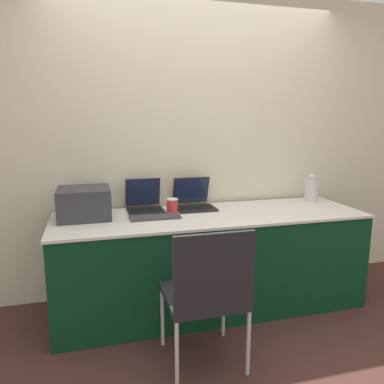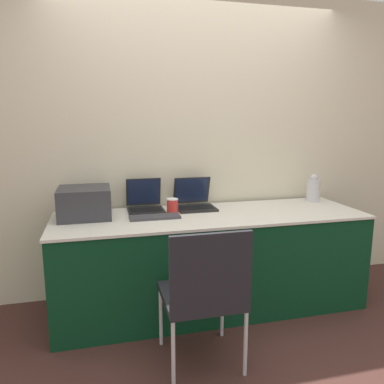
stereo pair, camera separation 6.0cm
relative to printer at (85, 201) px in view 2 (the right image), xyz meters
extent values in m
plane|color=#472823|center=(0.97, -0.51, -0.91)|extent=(14.00, 14.00, 0.00)
cube|color=beige|center=(0.97, 0.31, 0.39)|extent=(8.00, 0.05, 2.60)
cube|color=#0C381E|center=(0.97, -0.14, -0.53)|extent=(2.45, 0.75, 0.77)
cube|color=silver|center=(0.97, -0.14, -0.14)|extent=(2.47, 0.77, 0.02)
cube|color=#333338|center=(0.00, 0.00, -0.01)|extent=(0.39, 0.37, 0.23)
cube|color=#51565B|center=(0.00, -0.03, 0.09)|extent=(0.31, 0.28, 0.04)
cube|color=black|center=(0.48, 0.07, -0.12)|extent=(0.29, 0.24, 0.02)
cube|color=black|center=(0.48, 0.06, -0.11)|extent=(0.26, 0.13, 0.00)
cube|color=black|center=(0.48, 0.22, 0.01)|extent=(0.29, 0.06, 0.24)
cube|color=#192342|center=(0.48, 0.21, 0.01)|extent=(0.26, 0.05, 0.22)
cube|color=black|center=(0.90, 0.04, -0.12)|extent=(0.32, 0.25, 0.02)
cube|color=black|center=(0.90, 0.03, -0.11)|extent=(0.28, 0.14, 0.00)
cube|color=black|center=(0.90, 0.21, 0.01)|extent=(0.32, 0.09, 0.24)
cube|color=#192342|center=(0.90, 0.20, 0.01)|extent=(0.29, 0.07, 0.21)
cube|color=#3D3D42|center=(0.52, -0.16, -0.12)|extent=(0.38, 0.14, 0.02)
cylinder|color=red|center=(0.68, -0.02, -0.07)|extent=(0.09, 0.09, 0.11)
cylinder|color=white|center=(0.68, -0.02, -0.01)|extent=(0.09, 0.09, 0.01)
cylinder|color=silver|center=(2.02, 0.08, -0.02)|extent=(0.12, 0.12, 0.21)
sphere|color=silver|center=(2.02, 0.08, 0.10)|extent=(0.06, 0.06, 0.06)
cube|color=black|center=(0.70, -0.81, -0.47)|extent=(0.48, 0.47, 0.04)
cube|color=black|center=(0.70, -1.03, -0.22)|extent=(0.48, 0.03, 0.46)
cylinder|color=silver|center=(0.48, -0.59, -0.70)|extent=(0.02, 0.02, 0.42)
cylinder|color=silver|center=(0.92, -0.59, -0.70)|extent=(0.02, 0.02, 0.42)
cylinder|color=silver|center=(0.48, -1.03, -0.70)|extent=(0.02, 0.02, 0.42)
cylinder|color=silver|center=(0.92, -1.03, -0.70)|extent=(0.02, 0.02, 0.42)
camera|label=1|loc=(0.06, -2.90, 0.62)|focal=35.00mm
camera|label=2|loc=(0.12, -2.91, 0.62)|focal=35.00mm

